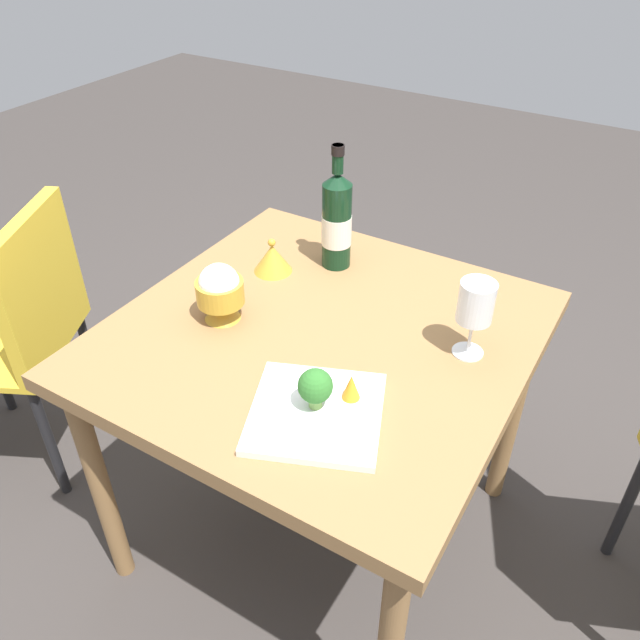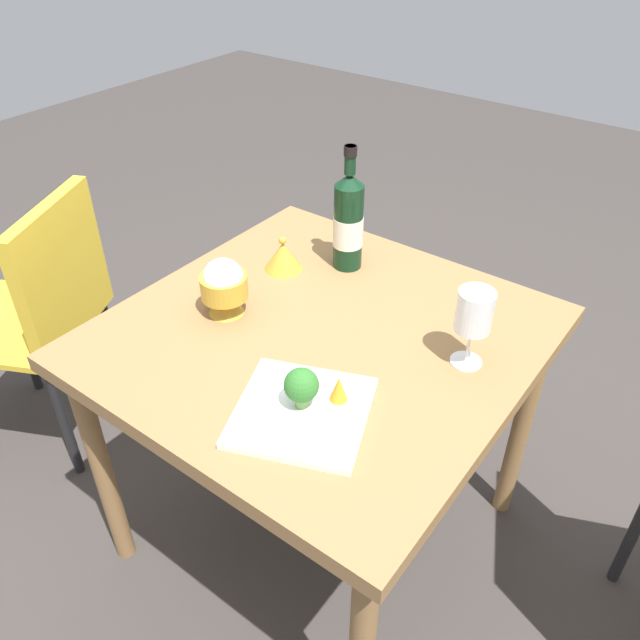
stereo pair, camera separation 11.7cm
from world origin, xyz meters
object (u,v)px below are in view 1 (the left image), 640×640
serving_plate (316,413)px  carrot_garnish_left (351,387)px  rice_bowl_lid (273,258)px  wine_bottle (337,220)px  chair_by_wall (25,320)px  rice_bowl (220,291)px  wine_glass (476,304)px  broccoli_floret (315,387)px

serving_plate → carrot_garnish_left: 0.08m
rice_bowl_lid → serving_plate: bearing=43.2°
wine_bottle → serving_plate: wine_bottle is taller
carrot_garnish_left → chair_by_wall: bearing=-90.2°
wine_bottle → rice_bowl_lid: 0.19m
chair_by_wall → wine_bottle: wine_bottle is taller
wine_bottle → rice_bowl: size_ratio=2.29×
wine_glass → rice_bowl: wine_glass is taller
chair_by_wall → wine_glass: bearing=-103.9°
rice_bowl_lid → serving_plate: rice_bowl_lid is taller
wine_glass → rice_bowl_lid: (-0.06, -0.55, -0.09)m
wine_bottle → wine_glass: 0.46m
wine_bottle → carrot_garnish_left: wine_bottle is taller
wine_bottle → broccoli_floret: (0.50, 0.24, -0.06)m
chair_by_wall → broccoli_floret: size_ratio=9.91×
rice_bowl → carrot_garnish_left: rice_bowl is taller
chair_by_wall → wine_glass: wine_glass is taller
carrot_garnish_left → wine_glass: bearing=152.4°
broccoli_floret → carrot_garnish_left: bearing=140.3°
rice_bowl → rice_bowl_lid: bearing=-175.8°
rice_bowl_lid → carrot_garnish_left: size_ratio=1.79×
wine_glass → broccoli_floret: wine_glass is taller
wine_bottle → serving_plate: bearing=26.0°
wine_glass → rice_bowl: 0.57m
wine_bottle → carrot_garnish_left: 0.53m
wine_bottle → wine_glass: wine_bottle is taller
wine_bottle → rice_bowl: bearing=-17.2°
serving_plate → rice_bowl_lid: bearing=-136.8°
chair_by_wall → broccoli_floret: 1.04m
wine_glass → carrot_garnish_left: 0.32m
wine_glass → wine_bottle: bearing=-112.0°
chair_by_wall → serving_plate: (0.07, 1.02, 0.21)m
carrot_garnish_left → rice_bowl_lid: bearing=-128.7°
rice_bowl_lid → carrot_garnish_left: rice_bowl_lid is taller
carrot_garnish_left → wine_bottle: bearing=-147.0°
chair_by_wall → broccoli_floret: (0.06, 1.01, 0.26)m
wine_glass → rice_bowl_lid: 0.56m
chair_by_wall → rice_bowl: 0.72m
chair_by_wall → broccoli_floret: bearing=-119.9°
chair_by_wall → wine_bottle: bearing=-86.7°
wine_glass → broccoli_floret: 0.38m
chair_by_wall → wine_bottle: 0.94m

